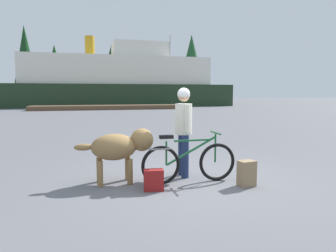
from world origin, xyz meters
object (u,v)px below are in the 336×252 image
(bicycle, at_px, (189,162))
(ferry_boat, at_px, (119,83))
(person_cyclist, at_px, (184,124))
(sailboat_moored, at_px, (170,102))
(handbag_pannier, at_px, (154,180))
(backpack, at_px, (247,173))
(dog, at_px, (120,147))

(bicycle, relative_size, ferry_boat, 0.07)
(person_cyclist, distance_m, sailboat_moored, 30.85)
(handbag_pannier, xyz_separation_m, ferry_boat, (2.82, 32.98, 2.64))
(sailboat_moored, bearing_deg, handbag_pannier, -105.72)
(person_cyclist, xyz_separation_m, sailboat_moored, (7.85, 29.83, -0.54))
(backpack, height_order, ferry_boat, ferry_boat)
(sailboat_moored, bearing_deg, backpack, -102.83)
(handbag_pannier, height_order, sailboat_moored, sailboat_moored)
(ferry_boat, bearing_deg, person_cyclist, -93.69)
(bicycle, distance_m, ferry_boat, 32.88)
(handbag_pannier, bearing_deg, person_cyclist, 43.78)
(handbag_pannier, xyz_separation_m, sailboat_moored, (8.59, 30.53, 0.31))
(backpack, bearing_deg, ferry_boat, 87.89)
(handbag_pannier, bearing_deg, backpack, -6.34)
(backpack, distance_m, sailboat_moored, 31.50)
(bicycle, height_order, handbag_pannier, bicycle)
(bicycle, height_order, backpack, bicycle)
(dog, relative_size, backpack, 3.12)
(backpack, bearing_deg, dog, 159.83)
(bicycle, xyz_separation_m, sailboat_moored, (7.89, 30.27, 0.11))
(backpack, bearing_deg, handbag_pannier, 173.66)
(person_cyclist, bearing_deg, dog, -174.27)
(bicycle, bearing_deg, backpack, -25.92)
(backpack, bearing_deg, sailboat_moored, 77.17)
(bicycle, distance_m, person_cyclist, 0.78)
(dog, xyz_separation_m, ferry_boat, (3.30, 32.40, 2.16))
(bicycle, distance_m, sailboat_moored, 31.28)
(backpack, height_order, handbag_pannier, backpack)
(person_cyclist, bearing_deg, backpack, -45.75)
(handbag_pannier, height_order, ferry_boat, ferry_boat)
(handbag_pannier, bearing_deg, ferry_boat, 85.11)
(dog, xyz_separation_m, sailboat_moored, (9.07, 29.95, -0.17))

